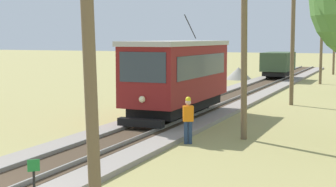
{
  "coord_description": "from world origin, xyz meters",
  "views": [
    {
      "loc": [
        9.06,
        -8.74,
        3.95
      ],
      "look_at": [
        -0.53,
        14.05,
        1.27
      ],
      "focal_mm": 54.59,
      "sensor_mm": 36.0,
      "label": 1
    }
  ],
  "objects_px": {
    "utility_pole_distant": "(334,37)",
    "gravel_pile": "(238,73)",
    "utility_pole_mid": "(293,32)",
    "freight_car": "(278,64)",
    "utility_pole_foreground": "(89,39)",
    "trackside_signal_marker": "(34,181)",
    "red_tram": "(178,75)",
    "utility_pole_far": "(321,41)",
    "utility_pole_near_tram": "(244,30)",
    "track_worker": "(188,118)"
  },
  "relations": [
    {
      "from": "freight_car",
      "to": "utility_pole_far",
      "type": "bearing_deg",
      "value": -32.64
    },
    {
      "from": "utility_pole_foreground",
      "to": "utility_pole_near_tram",
      "type": "relative_size",
      "value": 0.92
    },
    {
      "from": "freight_car",
      "to": "utility_pole_foreground",
      "type": "xyz_separation_m",
      "value": [
        4.15,
        -40.29,
        2.39
      ]
    },
    {
      "from": "utility_pole_distant",
      "to": "gravel_pile",
      "type": "relative_size",
      "value": 3.03
    },
    {
      "from": "red_tram",
      "to": "utility_pole_foreground",
      "type": "xyz_separation_m",
      "value": [
        4.14,
        -14.84,
        1.75
      ]
    },
    {
      "from": "utility_pole_foreground",
      "to": "trackside_signal_marker",
      "type": "distance_m",
      "value": 4.3
    },
    {
      "from": "utility_pole_far",
      "to": "trackside_signal_marker",
      "type": "xyz_separation_m",
      "value": [
        -2.39,
        -36.23,
        -3.05
      ]
    },
    {
      "from": "utility_pole_far",
      "to": "trackside_signal_marker",
      "type": "height_order",
      "value": "utility_pole_far"
    },
    {
      "from": "utility_pole_far",
      "to": "utility_pole_distant",
      "type": "distance_m",
      "value": 12.36
    },
    {
      "from": "red_tram",
      "to": "utility_pole_far",
      "type": "relative_size",
      "value": 1.18
    },
    {
      "from": "utility_pole_near_tram",
      "to": "track_worker",
      "type": "relative_size",
      "value": 4.69
    },
    {
      "from": "freight_car",
      "to": "trackside_signal_marker",
      "type": "distance_m",
      "value": 38.93
    },
    {
      "from": "red_tram",
      "to": "utility_pole_foreground",
      "type": "relative_size",
      "value": 1.11
    },
    {
      "from": "freight_car",
      "to": "track_worker",
      "type": "distance_m",
      "value": 30.71
    },
    {
      "from": "red_tram",
      "to": "utility_pole_mid",
      "type": "height_order",
      "value": "utility_pole_mid"
    },
    {
      "from": "utility_pole_near_tram",
      "to": "track_worker",
      "type": "xyz_separation_m",
      "value": [
        -1.71,
        -1.49,
        -3.29
      ]
    },
    {
      "from": "utility_pole_foreground",
      "to": "gravel_pile",
      "type": "height_order",
      "value": "utility_pole_foreground"
    },
    {
      "from": "utility_pole_distant",
      "to": "freight_car",
      "type": "bearing_deg",
      "value": -113.15
    },
    {
      "from": "gravel_pile",
      "to": "utility_pole_near_tram",
      "type": "bearing_deg",
      "value": -74.7
    },
    {
      "from": "gravel_pile",
      "to": "utility_pole_far",
      "type": "bearing_deg",
      "value": -14.82
    },
    {
      "from": "utility_pole_foreground",
      "to": "utility_pole_mid",
      "type": "xyz_separation_m",
      "value": [
        0.0,
        22.51,
        0.34
      ]
    },
    {
      "from": "freight_car",
      "to": "utility_pole_mid",
      "type": "relative_size",
      "value": 0.62
    },
    {
      "from": "utility_pole_mid",
      "to": "track_worker",
      "type": "height_order",
      "value": "utility_pole_mid"
    },
    {
      "from": "utility_pole_foreground",
      "to": "trackside_signal_marker",
      "type": "xyz_separation_m",
      "value": [
        -2.39,
        1.4,
        -3.28
      ]
    },
    {
      "from": "utility_pole_far",
      "to": "gravel_pile",
      "type": "relative_size",
      "value": 2.79
    },
    {
      "from": "red_tram",
      "to": "utility_pole_far",
      "type": "distance_m",
      "value": 23.22
    },
    {
      "from": "utility_pole_distant",
      "to": "utility_pole_mid",
      "type": "bearing_deg",
      "value": -90.0
    },
    {
      "from": "utility_pole_mid",
      "to": "trackside_signal_marker",
      "type": "xyz_separation_m",
      "value": [
        -2.39,
        -21.11,
        -3.62
      ]
    },
    {
      "from": "utility_pole_mid",
      "to": "utility_pole_far",
      "type": "bearing_deg",
      "value": 90.0
    },
    {
      "from": "utility_pole_far",
      "to": "utility_pole_foreground",
      "type": "bearing_deg",
      "value": -90.0
    },
    {
      "from": "red_tram",
      "to": "utility_pole_far",
      "type": "bearing_deg",
      "value": 79.7
    },
    {
      "from": "utility_pole_near_tram",
      "to": "utility_pole_far",
      "type": "distance_m",
      "value": 26.46
    },
    {
      "from": "utility_pole_foreground",
      "to": "utility_pole_mid",
      "type": "distance_m",
      "value": 22.52
    },
    {
      "from": "utility_pole_mid",
      "to": "track_worker",
      "type": "relative_size",
      "value": 4.7
    },
    {
      "from": "utility_pole_foreground",
      "to": "utility_pole_distant",
      "type": "bearing_deg",
      "value": 90.0
    },
    {
      "from": "freight_car",
      "to": "gravel_pile",
      "type": "height_order",
      "value": "freight_car"
    },
    {
      "from": "utility_pole_distant",
      "to": "utility_pole_foreground",
      "type": "bearing_deg",
      "value": -90.0
    },
    {
      "from": "red_tram",
      "to": "freight_car",
      "type": "height_order",
      "value": "red_tram"
    },
    {
      "from": "utility_pole_near_tram",
      "to": "utility_pole_foreground",
      "type": "bearing_deg",
      "value": -90.0
    },
    {
      "from": "utility_pole_near_tram",
      "to": "gravel_pile",
      "type": "height_order",
      "value": "utility_pole_near_tram"
    },
    {
      "from": "red_tram",
      "to": "trackside_signal_marker",
      "type": "xyz_separation_m",
      "value": [
        1.75,
        -13.43,
        -1.53
      ]
    },
    {
      "from": "red_tram",
      "to": "track_worker",
      "type": "xyz_separation_m",
      "value": [
        2.44,
        -5.15,
        -1.21
      ]
    },
    {
      "from": "utility_pole_foreground",
      "to": "utility_pole_distant",
      "type": "height_order",
      "value": "utility_pole_distant"
    },
    {
      "from": "gravel_pile",
      "to": "utility_pole_foreground",
      "type": "bearing_deg",
      "value": -78.88
    },
    {
      "from": "utility_pole_near_tram",
      "to": "utility_pole_distant",
      "type": "distance_m",
      "value": 38.81
    },
    {
      "from": "utility_pole_mid",
      "to": "gravel_pile",
      "type": "relative_size",
      "value": 3.23
    },
    {
      "from": "freight_car",
      "to": "utility_pole_distant",
      "type": "distance_m",
      "value": 10.83
    },
    {
      "from": "freight_car",
      "to": "utility_pole_near_tram",
      "type": "xyz_separation_m",
      "value": [
        4.15,
        -29.11,
        2.72
      ]
    },
    {
      "from": "freight_car",
      "to": "utility_pole_near_tram",
      "type": "bearing_deg",
      "value": -81.89
    },
    {
      "from": "freight_car",
      "to": "red_tram",
      "type": "bearing_deg",
      "value": -89.99
    }
  ]
}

